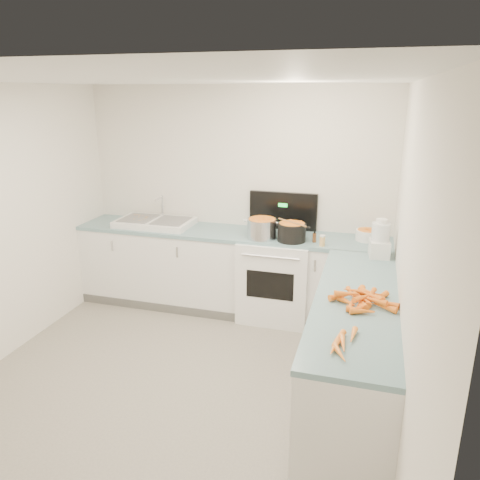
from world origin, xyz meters
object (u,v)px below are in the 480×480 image
(stove, at_px, (276,276))
(mixing_bowl, at_px, (367,235))
(sink, at_px, (155,222))
(food_processor, at_px, (380,241))
(black_pot, at_px, (292,233))
(extract_bottle, at_px, (314,238))
(steel_pot, at_px, (262,229))
(spice_jar, at_px, (322,241))

(stove, bearing_deg, mixing_bowl, 6.66)
(sink, bearing_deg, food_processor, -9.11)
(stove, xyz_separation_m, black_pot, (0.18, -0.13, 0.55))
(mixing_bowl, height_order, extract_bottle, mixing_bowl)
(stove, xyz_separation_m, mixing_bowl, (0.93, 0.11, 0.52))
(mixing_bowl, xyz_separation_m, food_processor, (0.12, -0.49, 0.10))
(steel_pot, bearing_deg, mixing_bowl, 12.19)
(sink, height_order, mixing_bowl, sink)
(sink, distance_m, extract_bottle, 1.86)
(mixing_bowl, bearing_deg, sink, -177.76)
(spice_jar, height_order, food_processor, food_processor)
(sink, xyz_separation_m, black_pot, (1.63, -0.15, 0.05))
(spice_jar, distance_m, food_processor, 0.58)
(stove, distance_m, sink, 1.54)
(spice_jar, bearing_deg, food_processor, -17.42)
(spice_jar, bearing_deg, mixing_bowl, 36.85)
(stove, distance_m, black_pot, 0.59)
(stove, bearing_deg, black_pot, -36.92)
(black_pot, xyz_separation_m, mixing_bowl, (0.76, 0.24, -0.03))
(sink, bearing_deg, steel_pot, -6.07)
(stove, xyz_separation_m, food_processor, (1.05, -0.39, 0.62))
(extract_bottle, bearing_deg, stove, 165.05)
(black_pot, bearing_deg, steel_pot, 178.43)
(stove, height_order, spice_jar, stove)
(mixing_bowl, bearing_deg, steel_pot, -167.81)
(steel_pot, bearing_deg, extract_bottle, 1.46)
(steel_pot, xyz_separation_m, food_processor, (1.19, -0.26, 0.06))
(sink, relative_size, extract_bottle, 9.08)
(steel_pot, bearing_deg, stove, 40.77)
(stove, bearing_deg, sink, 179.38)
(steel_pot, xyz_separation_m, black_pot, (0.32, -0.01, -0.01))
(sink, distance_m, steel_pot, 1.32)
(mixing_bowl, bearing_deg, spice_jar, -143.15)
(black_pot, bearing_deg, mixing_bowl, 17.68)
(sink, height_order, black_pot, sink)
(steel_pot, bearing_deg, sink, 173.93)
(black_pot, relative_size, spice_jar, 3.00)
(spice_jar, relative_size, food_processor, 0.27)
(black_pot, relative_size, extract_bottle, 3.10)
(stove, xyz_separation_m, sink, (-1.45, 0.02, 0.50))
(steel_pot, distance_m, mixing_bowl, 1.10)
(sink, bearing_deg, stove, -0.62)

